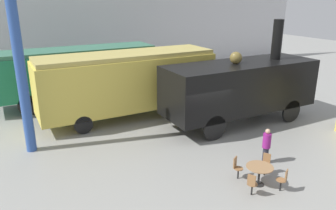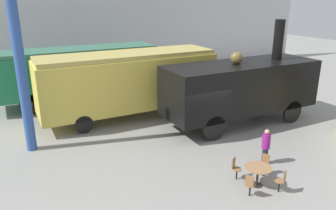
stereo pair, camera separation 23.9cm
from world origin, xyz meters
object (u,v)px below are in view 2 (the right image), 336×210
at_px(streamlined_locomotive, 89,69).
at_px(cafe_chair_0, 250,184).
at_px(passenger_coach_vintage, 129,80).
at_px(cafe_table_near, 258,170).
at_px(visitor_person, 266,146).
at_px(steam_locomotive, 241,86).

height_order(streamlined_locomotive, cafe_chair_0, streamlined_locomotive).
bearing_deg(passenger_coach_vintage, cafe_table_near, -80.63).
bearing_deg(cafe_table_near, passenger_coach_vintage, 99.37).
distance_m(cafe_chair_0, visitor_person, 2.71).
distance_m(streamlined_locomotive, cafe_table_near, 13.71).
relative_size(steam_locomotive, visitor_person, 5.61).
distance_m(cafe_table_near, cafe_chair_0, 0.88).
xyz_separation_m(passenger_coach_vintage, cafe_chair_0, (0.77, -9.63, -1.64)).
relative_size(cafe_table_near, visitor_person, 0.65).
bearing_deg(cafe_table_near, steam_locomotive, 56.95).
distance_m(cafe_table_near, visitor_person, 1.84).
distance_m(steam_locomotive, cafe_table_near, 6.61).
xyz_separation_m(streamlined_locomotive, cafe_chair_0, (1.99, -13.79, -1.63)).
relative_size(streamlined_locomotive, passenger_coach_vintage, 1.24).
bearing_deg(streamlined_locomotive, steam_locomotive, -51.80).
bearing_deg(visitor_person, cafe_table_near, -141.13).
relative_size(passenger_coach_vintage, visitor_person, 6.50).
bearing_deg(visitor_person, cafe_chair_0, -143.88).
relative_size(passenger_coach_vintage, cafe_table_near, 10.06).
height_order(steam_locomotive, cafe_chair_0, steam_locomotive).
relative_size(streamlined_locomotive, cafe_chair_0, 14.34).
height_order(steam_locomotive, cafe_table_near, steam_locomotive).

